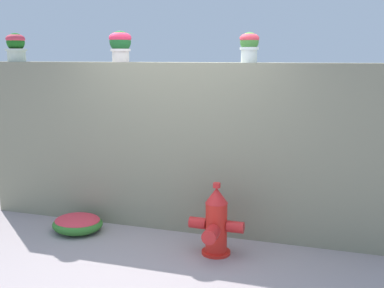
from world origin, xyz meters
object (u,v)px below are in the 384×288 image
(potted_plant_0, at_px, (16,46))
(potted_plant_1, at_px, (120,43))
(fire_hydrant, at_px, (216,223))
(potted_plant_2, at_px, (249,45))
(flower_bush_left, at_px, (78,223))

(potted_plant_0, relative_size, potted_plant_1, 0.98)
(potted_plant_1, xyz_separation_m, fire_hydrant, (1.44, -0.73, -1.94))
(potted_plant_2, height_order, flower_bush_left, potted_plant_2)
(potted_plant_0, distance_m, potted_plant_2, 3.16)
(potted_plant_2, bearing_deg, flower_bush_left, -165.00)
(potted_plant_0, relative_size, potted_plant_2, 1.11)
(fire_hydrant, distance_m, flower_bush_left, 1.82)
(fire_hydrant, bearing_deg, potted_plant_1, 153.21)
(potted_plant_0, distance_m, potted_plant_1, 1.52)
(flower_bush_left, bearing_deg, potted_plant_0, 154.33)
(potted_plant_0, xyz_separation_m, potted_plant_1, (1.52, 0.05, 0.02))
(potted_plant_1, relative_size, potted_plant_2, 1.13)
(potted_plant_1, distance_m, potted_plant_2, 1.64)
(potted_plant_0, xyz_separation_m, flower_bush_left, (1.16, -0.56, -2.17))
(potted_plant_0, bearing_deg, flower_bush_left, -25.67)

